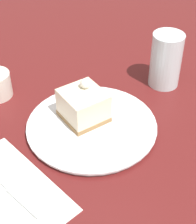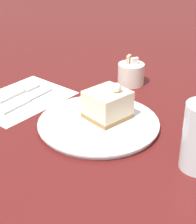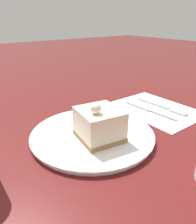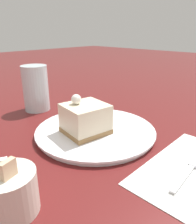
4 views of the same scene
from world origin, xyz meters
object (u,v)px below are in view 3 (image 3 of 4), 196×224
object	(u,v)px
plate	(92,134)
knife	(145,108)
fork	(165,107)
cake_slice	(99,124)

from	to	relation	value
plate	knife	xyz separation A→B (m)	(-0.21, -0.03, -0.00)
fork	knife	distance (m)	0.06
plate	fork	bearing A→B (deg)	-179.22
cake_slice	plate	bearing A→B (deg)	-87.00
cake_slice	knife	world-z (taller)	cake_slice
knife	plate	bearing A→B (deg)	6.02
fork	plate	bearing A→B (deg)	-2.54
fork	knife	size ratio (longest dim) A/B	0.99
plate	cake_slice	bearing A→B (deg)	83.81
knife	fork	bearing A→B (deg)	145.80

